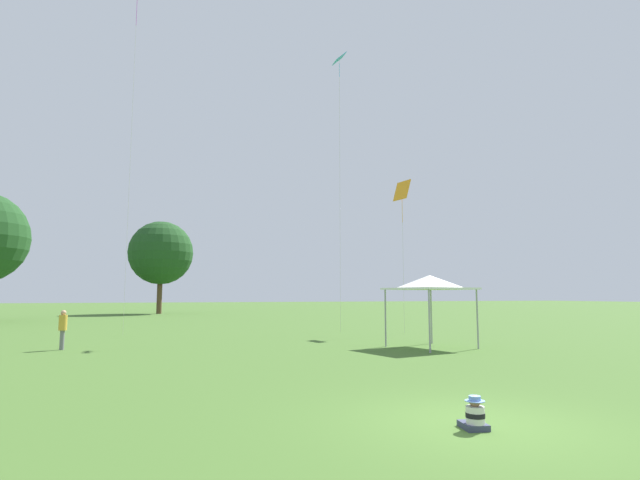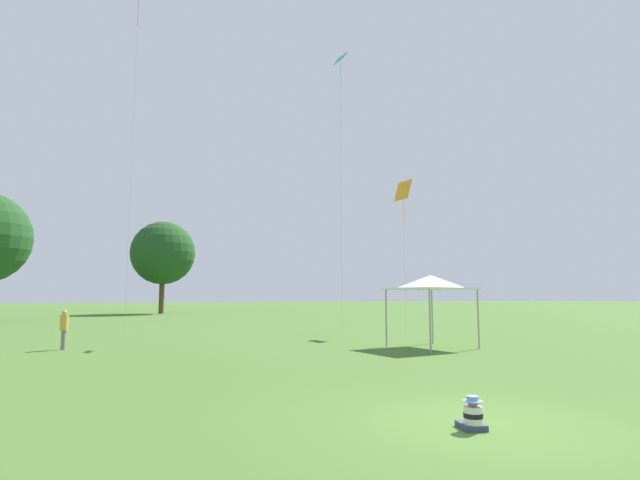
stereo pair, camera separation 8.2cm
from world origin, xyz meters
TOP-DOWN VIEW (x-y plane):
  - ground_plane at (0.00, 0.00)m, footprint 300.00×300.00m
  - seated_toddler at (-0.29, -0.32)m, footprint 0.47×0.54m
  - person_standing_2 at (-8.38, 15.39)m, footprint 0.43×0.43m
  - canopy_tent at (6.10, 10.99)m, footprint 3.51×3.51m
  - kite_1 at (-6.25, 22.07)m, footprint 1.03×0.62m
  - kite_2 at (9.03, 18.39)m, footprint 0.62×1.29m
  - kite_3 at (5.84, 20.37)m, footprint 0.73×0.94m
  - distant_tree_0 at (-3.11, 55.13)m, footprint 7.56×7.56m

SIDE VIEW (x-z plane):
  - ground_plane at x=0.00m, z-range 0.00..0.00m
  - seated_toddler at x=-0.29m, z-range -0.05..0.51m
  - person_standing_2 at x=-8.38m, z-range 0.16..1.75m
  - canopy_tent at x=6.10m, z-range 1.20..4.24m
  - distant_tree_0 at x=-3.11m, z-range 1.71..12.74m
  - kite_2 at x=9.03m, z-range 3.76..12.77m
  - kite_3 at x=5.84m, z-range 7.44..24.80m
  - kite_1 at x=-6.25m, z-range 8.71..29.36m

